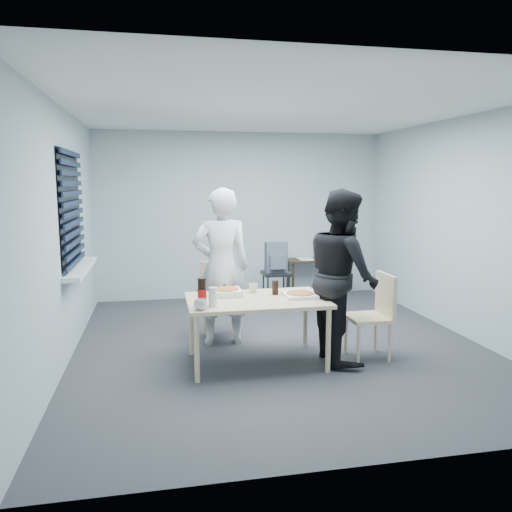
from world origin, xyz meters
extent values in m
plane|color=#2F2F34|center=(0.00, 0.00, 0.00)|extent=(5.00, 5.00, 0.00)
plane|color=white|center=(0.00, 0.00, 2.60)|extent=(5.00, 5.00, 0.00)
plane|color=#A6B5B9|center=(0.00, 2.50, 1.30)|extent=(4.50, 0.00, 4.50)
plane|color=#A6B5B9|center=(0.00, -2.50, 1.30)|extent=(4.50, 0.00, 4.50)
plane|color=#A6B5B9|center=(-2.25, 0.00, 1.30)|extent=(0.00, 5.00, 5.00)
plane|color=#A6B5B9|center=(2.25, 0.00, 1.30)|extent=(0.00, 5.00, 5.00)
plane|color=black|center=(-2.23, 0.40, 1.55)|extent=(0.00, 1.30, 1.30)
cube|color=black|center=(-2.21, 0.40, 1.55)|extent=(0.04, 1.30, 1.25)
cube|color=silver|center=(-2.16, 0.40, 0.89)|extent=(0.18, 1.42, 0.05)
cube|color=beige|center=(-0.36, -0.52, 0.66)|extent=(1.39, 0.88, 0.04)
cylinder|color=beige|center=(-0.99, -0.90, 0.32)|extent=(0.05, 0.05, 0.64)
cylinder|color=beige|center=(-0.99, -0.15, 0.32)|extent=(0.05, 0.05, 0.64)
cylinder|color=beige|center=(0.27, -0.90, 0.32)|extent=(0.05, 0.05, 0.64)
cylinder|color=beige|center=(0.27, -0.15, 0.32)|extent=(0.05, 0.05, 0.64)
cube|color=beige|center=(-0.61, 0.39, 0.43)|extent=(0.42, 0.42, 0.04)
cube|color=beige|center=(-0.61, 0.58, 0.67)|extent=(0.42, 0.04, 0.44)
cylinder|color=beige|center=(-0.78, 0.22, 0.21)|extent=(0.03, 0.03, 0.41)
cylinder|color=beige|center=(-0.78, 0.56, 0.21)|extent=(0.03, 0.03, 0.41)
cylinder|color=beige|center=(-0.44, 0.22, 0.21)|extent=(0.03, 0.03, 0.41)
cylinder|color=beige|center=(-0.44, 0.56, 0.21)|extent=(0.03, 0.03, 0.41)
cube|color=beige|center=(0.81, -0.60, 0.43)|extent=(0.42, 0.42, 0.04)
cube|color=beige|center=(1.00, -0.60, 0.67)|extent=(0.04, 0.42, 0.44)
cylinder|color=beige|center=(0.64, -0.77, 0.21)|extent=(0.03, 0.03, 0.41)
cylinder|color=beige|center=(0.64, -0.43, 0.21)|extent=(0.03, 0.03, 0.41)
cylinder|color=beige|center=(0.98, -0.77, 0.21)|extent=(0.03, 0.03, 0.41)
cylinder|color=beige|center=(0.98, -0.43, 0.21)|extent=(0.03, 0.03, 0.41)
imported|color=silver|center=(-0.62, 0.17, 0.89)|extent=(0.65, 0.42, 1.77)
imported|color=black|center=(0.53, -0.56, 0.89)|extent=(0.47, 0.86, 1.77)
cube|color=#332518|center=(1.17, 2.28, 0.58)|extent=(0.90, 0.40, 0.04)
cylinder|color=#332518|center=(0.76, 2.12, 0.28)|extent=(0.04, 0.04, 0.56)
cylinder|color=#332518|center=(0.76, 2.44, 0.28)|extent=(0.04, 0.04, 0.56)
cylinder|color=#332518|center=(1.58, 2.12, 0.28)|extent=(0.04, 0.04, 0.56)
cylinder|color=#332518|center=(1.58, 2.44, 0.28)|extent=(0.04, 0.04, 0.56)
cube|color=black|center=(0.36, 1.60, 0.52)|extent=(0.39, 0.39, 0.04)
cylinder|color=black|center=(0.20, 1.45, 0.25)|extent=(0.04, 0.04, 0.50)
cylinder|color=black|center=(0.20, 1.76, 0.25)|extent=(0.04, 0.04, 0.50)
cylinder|color=black|center=(0.51, 1.45, 0.25)|extent=(0.04, 0.04, 0.50)
cylinder|color=black|center=(0.51, 1.76, 0.25)|extent=(0.04, 0.04, 0.50)
cube|color=slate|center=(0.36, 1.60, 0.76)|extent=(0.31, 0.17, 0.44)
cube|color=slate|center=(0.36, 1.49, 0.71)|extent=(0.23, 0.06, 0.21)
cube|color=white|center=(-0.64, -0.33, 0.69)|extent=(0.30, 0.30, 0.03)
cube|color=white|center=(-0.64, -0.33, 0.72)|extent=(0.30, 0.30, 0.03)
cylinder|color=#CC7F38|center=(-0.64, -0.33, 0.74)|extent=(0.25, 0.25, 0.01)
cube|color=white|center=(0.09, -0.54, 0.69)|extent=(0.32, 0.32, 0.03)
cylinder|color=#CC7F38|center=(0.09, -0.54, 0.71)|extent=(0.27, 0.27, 0.01)
imported|color=silver|center=(-0.95, -0.86, 0.72)|extent=(0.17, 0.17, 0.10)
imported|color=silver|center=(-0.34, -0.25, 0.72)|extent=(0.10, 0.10, 0.09)
cylinder|color=black|center=(-0.14, -0.39, 0.75)|extent=(0.08, 0.08, 0.15)
cylinder|color=black|center=(-0.92, -0.72, 0.81)|extent=(0.08, 0.08, 0.27)
cylinder|color=red|center=(-0.92, -0.72, 0.79)|extent=(0.08, 0.08, 0.09)
cylinder|color=silver|center=(-0.83, -0.76, 0.77)|extent=(0.09, 0.09, 0.18)
torus|color=red|center=(-0.09, -0.80, 0.68)|extent=(0.07, 0.07, 0.00)
cube|color=white|center=(1.02, 2.29, 0.61)|extent=(0.30, 0.37, 0.01)
cube|color=black|center=(1.39, 2.29, 0.64)|extent=(0.16, 0.12, 0.07)
camera|label=1|loc=(-1.32, -5.31, 1.83)|focal=35.00mm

